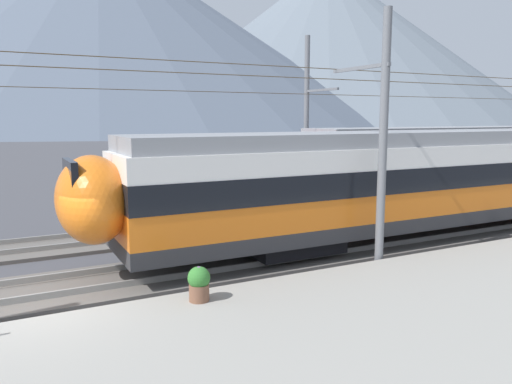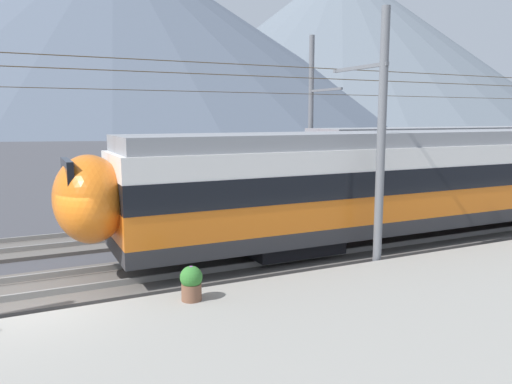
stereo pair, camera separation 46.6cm
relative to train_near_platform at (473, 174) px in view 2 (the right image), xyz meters
The scene contains 10 objects.
ground_plane 15.26m from the train_near_platform, behind, with size 400.00×400.00×0.00m, color #424247.
track_near 15.15m from the train_near_platform, behind, with size 120.00×3.00×0.28m.
track_far 15.85m from the train_near_platform, 162.71° to the left, with size 120.00×3.00×0.28m.
train_near_platform is the anchor object (origin of this frame).
train_far_track 8.53m from the train_near_platform, 33.16° to the left, with size 24.51×2.86×4.27m.
catenary_mast_mid 6.64m from the train_near_platform, 161.97° to the right, with size 47.54×2.48×7.24m.
catenary_mast_far_side 7.54m from the train_near_platform, 112.23° to the left, with size 47.54×2.56×8.02m.
potted_plant_platform_edge 12.40m from the train_near_platform, 165.63° to the right, with size 0.50×0.50×0.77m.
mountain_central_peak 193.23m from the train_near_platform, 83.32° to the left, with size 219.45×219.45×72.33m, color #515B6B.
mountain_right_ridge 220.22m from the train_near_platform, 56.51° to the left, with size 189.66×189.66×72.16m, color slate.
Camera 2 is at (-0.17, -11.38, 4.33)m, focal length 35.02 mm.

